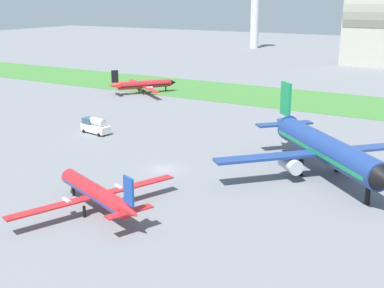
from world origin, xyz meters
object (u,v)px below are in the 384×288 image
(fuel_truck_near_gate, at_px, (95,126))
(airplane_midfield_jet, at_px, (324,148))
(airplane_taxiing_turboprop, at_px, (143,84))
(airplane_foreground_turboprop, at_px, (96,193))
(control_tower, at_px, (255,6))

(fuel_truck_near_gate, bearing_deg, airplane_midfield_jet, -173.45)
(airplane_taxiing_turboprop, xyz_separation_m, airplane_foreground_turboprop, (42.76, -69.83, -0.01))
(airplane_taxiing_turboprop, relative_size, airplane_foreground_turboprop, 0.89)
(airplane_taxiing_turboprop, relative_size, airplane_midfield_jet, 0.71)
(airplane_taxiing_turboprop, bearing_deg, control_tower, 46.75)
(airplane_taxiing_turboprop, distance_m, airplane_midfield_jet, 76.38)
(airplane_midfield_jet, relative_size, control_tower, 0.77)
(airplane_foreground_turboprop, xyz_separation_m, fuel_truck_near_gate, (-25.61, 29.50, -0.96))
(airplane_midfield_jet, relative_size, fuel_truck_near_gate, 4.08)
(airplane_foreground_turboprop, bearing_deg, fuel_truck_near_gate, -27.57)
(airplane_midfield_jet, bearing_deg, fuel_truck_near_gate, -138.44)
(airplane_midfield_jet, distance_m, fuel_truck_near_gate, 46.66)
(airplane_foreground_turboprop, distance_m, airplane_midfield_jet, 34.77)
(control_tower, bearing_deg, fuel_truck_near_gate, -76.29)
(airplane_taxiing_turboprop, bearing_deg, airplane_foreground_turboprop, -112.53)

